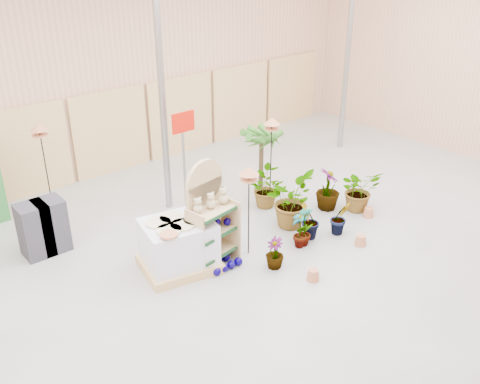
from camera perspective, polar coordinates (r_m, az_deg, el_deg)
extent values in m
cube|color=gray|center=(9.16, 4.63, -9.64)|extent=(15.00, 12.00, 0.10)
cube|color=tan|center=(12.83, -14.47, 11.60)|extent=(15.00, 0.10, 4.50)
cylinder|color=gray|center=(14.21, 11.33, 13.28)|extent=(0.14, 0.14, 4.50)
cylinder|color=gray|center=(10.65, -8.25, 9.26)|extent=(0.14, 0.14, 4.50)
cube|color=tan|center=(12.39, -21.81, 3.93)|extent=(1.90, 0.06, 2.00)
cube|color=tan|center=(13.07, -13.61, 6.21)|extent=(1.90, 0.06, 2.00)
cube|color=tan|center=(14.00, -6.29, 8.11)|extent=(1.90, 0.06, 2.00)
cube|color=tan|center=(15.14, 0.07, 9.66)|extent=(1.90, 0.06, 2.00)
cube|color=tan|center=(16.44, 5.53, 10.88)|extent=(1.90, 0.06, 2.00)
cube|color=tan|center=(9.29, -3.72, -3.15)|extent=(0.80, 0.19, 1.51)
cylinder|color=tan|center=(8.95, -3.85, 1.08)|extent=(0.80, 0.19, 0.80)
cube|color=tan|center=(9.38, -2.79, -6.30)|extent=(0.82, 0.56, 0.04)
cube|color=#0F3819|center=(9.23, -1.94, -6.87)|extent=(0.76, 0.14, 0.05)
cube|color=tan|center=(9.18, -2.84, -4.19)|extent=(0.82, 0.56, 0.04)
cube|color=#0F3819|center=(9.02, -1.98, -4.74)|extent=(0.76, 0.14, 0.05)
cube|color=tan|center=(8.98, -2.90, -1.98)|extent=(0.82, 0.56, 0.04)
cube|color=#0F3819|center=(8.82, -2.02, -2.50)|extent=(0.76, 0.14, 0.05)
cube|color=tan|center=(9.03, -4.77, -5.45)|extent=(0.10, 0.45, 1.16)
cube|color=tan|center=(9.42, -0.97, -3.91)|extent=(0.10, 0.45, 1.16)
sphere|color=#C3B187|center=(8.83, -4.50, -1.80)|extent=(0.16, 0.16, 0.16)
sphere|color=#C3B187|center=(8.77, -4.53, -1.03)|extent=(0.12, 0.12, 0.12)
sphere|color=#C3B187|center=(8.97, -3.12, -1.27)|extent=(0.17, 0.17, 0.17)
sphere|color=#C3B187|center=(8.91, -3.14, -0.48)|extent=(0.12, 0.12, 0.12)
sphere|color=#C3B187|center=(9.11, -1.78, -0.75)|extent=(0.18, 0.18, 0.18)
sphere|color=#C3B187|center=(9.05, -1.79, 0.06)|extent=(0.12, 0.12, 0.12)
sphere|color=#080054|center=(8.98, -4.24, -4.33)|extent=(0.13, 0.13, 0.13)
sphere|color=#080054|center=(9.12, -3.90, -3.78)|extent=(0.13, 0.13, 0.13)
sphere|color=#080054|center=(9.12, -2.78, -3.76)|extent=(0.13, 0.13, 0.13)
sphere|color=#080054|center=(9.27, -2.48, -3.23)|extent=(0.13, 0.13, 0.13)
sphere|color=#080054|center=(9.27, -1.38, -3.20)|extent=(0.13, 0.13, 0.13)
sphere|color=#080054|center=(9.20, -2.50, -8.47)|extent=(0.15, 0.15, 0.15)
sphere|color=#080054|center=(9.40, -3.01, -7.65)|extent=(0.15, 0.15, 0.15)
sphere|color=#080054|center=(9.28, -1.71, -8.11)|extent=(0.15, 0.15, 0.15)
sphere|color=#080054|center=(9.48, -2.23, -7.31)|extent=(0.15, 0.15, 0.15)
sphere|color=#080054|center=(9.36, -0.93, -7.76)|extent=(0.15, 0.15, 0.15)
sphere|color=#080054|center=(9.56, -1.47, -6.97)|extent=(0.15, 0.15, 0.15)
sphere|color=#080054|center=(9.44, -0.17, -7.42)|extent=(0.15, 0.15, 0.15)
cube|color=tan|center=(9.44, -6.46, -7.59)|extent=(1.46, 1.29, 0.16)
cube|color=white|center=(9.20, -6.60, -5.26)|extent=(1.33, 1.17, 0.74)
cylinder|color=beige|center=(8.77, -7.58, -4.07)|extent=(0.42, 0.42, 0.04)
cylinder|color=beige|center=(8.89, -6.16, -3.53)|extent=(0.42, 0.42, 0.04)
cylinder|color=beige|center=(9.02, -4.77, -3.01)|extent=(0.42, 0.42, 0.04)
cylinder|color=beige|center=(9.01, -8.68, -3.28)|extent=(0.42, 0.42, 0.04)
cylinder|color=beige|center=(9.12, -7.27, -2.77)|extent=(0.42, 0.42, 0.04)
cube|color=#26262D|center=(10.39, -19.28, -4.55)|extent=(0.50, 0.50, 0.50)
cube|color=#26262D|center=(10.15, -19.69, -2.11)|extent=(0.50, 0.50, 0.50)
cube|color=#26262D|center=(10.31, -20.81, -5.05)|extent=(0.50, 0.50, 0.50)
cube|color=#26262D|center=(10.08, -21.26, -2.61)|extent=(0.50, 0.50, 0.50)
cylinder|color=gray|center=(10.70, -5.98, 2.90)|extent=(0.05, 0.05, 2.20)
cube|color=#B51206|center=(10.35, -6.08, 7.42)|extent=(0.50, 0.03, 0.40)
cylinder|color=black|center=(9.44, 0.93, -2.74)|extent=(0.02, 0.02, 1.48)
cylinder|color=#BD704D|center=(9.10, 0.96, 1.33)|extent=(0.30, 0.30, 0.02)
cone|color=#BD704D|center=(9.03, 0.97, 2.31)|extent=(0.34, 0.34, 0.14)
cylinder|color=black|center=(11.15, 3.29, 2.61)|extent=(0.02, 0.02, 1.70)
cylinder|color=#BD704D|center=(10.84, 3.40, 6.74)|extent=(0.30, 0.30, 0.02)
cone|color=#BD704D|center=(10.79, 3.43, 7.59)|extent=(0.34, 0.34, 0.14)
cylinder|color=black|center=(11.26, -19.84, 1.47)|extent=(0.02, 0.02, 1.78)
cylinder|color=#BD704D|center=(10.95, -20.54, 5.70)|extent=(0.30, 0.30, 0.02)
cone|color=#BD704D|center=(10.89, -20.68, 6.53)|extent=(0.34, 0.34, 0.14)
cylinder|color=#443620|center=(11.69, 2.26, 2.63)|extent=(0.10, 0.10, 1.27)
imported|color=#2D691E|center=(9.93, 6.89, -3.68)|extent=(0.49, 0.47, 0.77)
imported|color=#2D691E|center=(10.15, 7.39, -3.13)|extent=(0.43, 0.35, 0.74)
imported|color=#2D691E|center=(10.50, 5.36, -0.85)|extent=(1.30, 1.27, 1.10)
imported|color=#2D691E|center=(11.28, 9.38, 0.31)|extent=(0.70, 0.70, 0.90)
imported|color=#2D691E|center=(11.25, 2.56, 0.44)|extent=(0.77, 0.86, 0.84)
imported|color=#2D691E|center=(9.30, 3.72, -6.50)|extent=(0.36, 0.36, 0.58)
imported|color=#2D691E|center=(9.87, 6.41, -3.79)|extent=(0.50, 0.50, 0.80)
imported|color=#2D691E|center=(10.43, 10.63, -2.71)|extent=(0.47, 0.43, 0.69)
imported|color=#2D691E|center=(11.35, 12.60, 0.24)|extent=(1.02, 0.96, 0.92)
imported|color=#2D691E|center=(11.02, -2.51, -0.48)|extent=(0.55, 0.55, 0.72)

